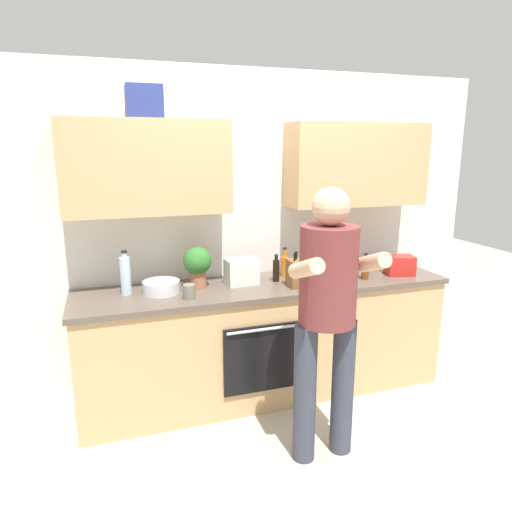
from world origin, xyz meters
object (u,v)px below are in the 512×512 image
Objects in this scene: bottle_soy at (276,270)px; cup_tea at (317,277)px; grocery_bag_crisps at (400,265)px; bottle_vinegar at (365,269)px; cup_coffee at (380,264)px; bottle_hotsauce at (330,267)px; grocery_bag_produce at (242,272)px; person_standing at (328,305)px; mixing_bowl at (161,287)px; bottle_juice at (284,265)px; cup_stoneware at (189,292)px; bottle_water at (125,275)px; knife_block at (295,273)px; bottle_soda at (346,260)px; potted_herb at (197,264)px.

bottle_soy is 2.31× the size of cup_tea.
grocery_bag_crisps is at bearing -7.49° from bottle_soy.
bottle_vinegar is 2.60× the size of cup_coffee.
grocery_bag_produce is at bearing 170.36° from bottle_hotsauce.
person_standing reaches higher than cup_tea.
mixing_bowl is at bearing -179.10° from bottle_soy.
bottle_juice is at bearing 44.92° from bottle_soy.
person_standing is 1.01m from bottle_juice.
grocery_bag_crisps is (0.62, -0.03, -0.03)m from bottle_hotsauce.
grocery_bag_produce reaches higher than cup_stoneware.
bottle_water is 3.22× the size of cup_stoneware.
knife_block is (0.09, 0.71, -0.00)m from person_standing.
bottle_soda is 3.43× the size of cup_stoneware.
bottle_soy is 0.27m from grocery_bag_produce.
mixing_bowl is (-1.44, 0.06, -0.10)m from bottle_soda.
person_standing is 1.43m from bottle_water.
bottle_soda is at bearing -22.65° from bottle_juice.
cup_stoneware is 0.25m from mixing_bowl.
bottle_soda is 1.28× the size of knife_block.
bottle_hotsauce is at bearing 4.85° from cup_stoneware.
cup_tea is at bearing -15.91° from grocery_bag_produce.
bottle_water reaches higher than bottle_hotsauce.
cup_coffee is at bearing 16.35° from knife_block.
knife_block reaches higher than cup_coffee.
grocery_bag_produce reaches higher than cup_coffee.
person_standing reaches higher than potted_herb.
grocery_bag_crisps is (0.91, -0.25, -0.01)m from bottle_juice.
potted_herb is (-1.01, 0.14, 0.07)m from bottle_hotsauce.
potted_herb is at bearing 9.59° from mixing_bowl.
cup_tea is (0.99, 0.05, -0.00)m from cup_stoneware.
cup_tea is (-0.29, -0.08, -0.10)m from bottle_soda.
cup_coffee is 1.87m from mixing_bowl.
cup_stoneware is 0.41× the size of grocery_bag_produce.
bottle_soda is (0.45, -0.19, 0.05)m from bottle_juice.
bottle_juice is 0.31m from cup_tea.
bottle_juice is 1.11× the size of grocery_bag_crisps.
knife_block is (-0.60, -0.02, 0.02)m from bottle_vinegar.
bottle_water reaches higher than bottle_soy.
potted_herb reaches higher than bottle_juice.
potted_herb is at bearing 174.90° from bottle_soda.
bottle_soda is at bearing 5.73° from cup_stoneware.
grocery_bag_produce is at bearing 164.09° from cup_tea.
cup_coffee is at bearing 4.96° from bottle_soy.
mixing_bowl is at bearing 174.52° from bottle_vinegar.
cup_tea reaches higher than mixing_bowl.
cup_stoneware is at bearing -175.15° from bottle_hotsauce.
cup_stoneware is 0.49m from grocery_bag_produce.
person_standing is 6.40× the size of knife_block.
potted_herb is (-0.61, 0.03, 0.09)m from bottle_soy.
grocery_bag_crisps is (1.74, 0.07, 0.03)m from cup_stoneware.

